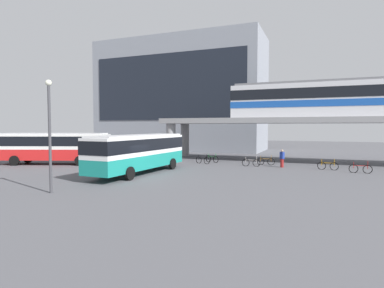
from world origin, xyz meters
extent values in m
plane|color=#515156|center=(0.00, 10.00, 0.00)|extent=(120.00, 120.00, 0.00)
cube|color=gray|center=(-9.08, 29.44, 9.17)|extent=(28.05, 10.61, 18.34)
cube|color=black|center=(-9.08, 24.08, 10.09)|extent=(25.25, 0.10, 10.27)
cube|color=gray|center=(12.19, 15.69, 4.56)|extent=(33.42, 5.89, 0.60)
cylinder|color=gray|center=(-3.32, 13.55, 2.13)|extent=(1.10, 1.10, 4.26)
cylinder|color=gray|center=(-3.32, 17.84, 2.13)|extent=(1.10, 1.10, 4.26)
cube|color=silver|center=(14.01, 15.69, 6.66)|extent=(20.46, 2.90, 3.60)
cube|color=#194CA5|center=(14.01, 15.69, 6.30)|extent=(20.52, 2.96, 0.70)
cube|color=black|center=(14.01, 15.69, 7.38)|extent=(20.52, 2.96, 1.10)
cube|color=slate|center=(14.01, 15.69, 8.58)|extent=(19.64, 2.61, 0.24)
cube|color=teal|center=(-0.67, 1.83, 1.05)|extent=(3.04, 11.11, 1.10)
cube|color=white|center=(-0.67, 1.83, 2.35)|extent=(3.04, 11.11, 1.50)
cube|color=black|center=(-0.67, 1.83, 2.43)|extent=(3.08, 11.15, 0.96)
cube|color=silver|center=(-0.67, 1.83, 3.16)|extent=(2.89, 10.55, 0.12)
cylinder|color=black|center=(-1.75, 5.40, 0.50)|extent=(0.33, 1.01, 1.00)
cylinder|color=black|center=(0.75, 5.28, 0.50)|extent=(0.33, 1.01, 1.00)
cylinder|color=black|center=(-2.07, -1.19, 0.50)|extent=(0.33, 1.01, 1.00)
cylinder|color=black|center=(0.42, -1.31, 0.50)|extent=(0.33, 1.01, 1.00)
cube|color=red|center=(-12.23, 4.36, 1.05)|extent=(11.18, 6.17, 1.10)
cube|color=white|center=(-12.23, 4.36, 2.35)|extent=(11.18, 6.17, 1.50)
cube|color=black|center=(-12.23, 4.36, 2.43)|extent=(11.23, 6.23, 0.96)
cube|color=silver|center=(-12.23, 4.36, 3.16)|extent=(10.62, 5.87, 0.12)
cylinder|color=black|center=(-15.09, 1.97, 0.50)|extent=(1.03, 0.61, 1.00)
cylinder|color=black|center=(-15.96, 4.31, 0.50)|extent=(1.03, 0.61, 1.00)
cylinder|color=black|center=(-8.91, 4.26, 0.50)|extent=(1.03, 0.61, 1.00)
cylinder|color=black|center=(-9.78, 6.61, 0.50)|extent=(1.03, 0.61, 1.00)
torus|color=black|center=(2.81, 11.88, 0.34)|extent=(0.71, 0.34, 0.74)
torus|color=black|center=(1.84, 12.28, 0.34)|extent=(0.71, 0.34, 0.74)
cylinder|color=#1E7F33|center=(2.32, 12.08, 0.62)|extent=(0.99, 0.44, 0.05)
cylinder|color=#1E7F33|center=(1.84, 12.28, 0.64)|extent=(0.04, 0.04, 0.55)
cylinder|color=#1E7F33|center=(2.81, 11.88, 0.69)|extent=(0.04, 0.04, 0.65)
torus|color=black|center=(8.67, 11.88, 0.34)|extent=(0.74, 0.18, 0.74)
torus|color=black|center=(7.64, 11.71, 0.34)|extent=(0.74, 0.18, 0.74)
cylinder|color=#996626|center=(8.15, 11.79, 0.62)|extent=(1.04, 0.22, 0.05)
cylinder|color=#996626|center=(7.64, 11.71, 0.64)|extent=(0.04, 0.04, 0.55)
cylinder|color=#996626|center=(8.67, 11.88, 0.69)|extent=(0.04, 0.04, 0.65)
torus|color=black|center=(7.51, 10.17, 0.34)|extent=(0.74, 0.12, 0.74)
torus|color=black|center=(6.46, 10.08, 0.34)|extent=(0.74, 0.12, 0.74)
cylinder|color=silver|center=(6.99, 10.13, 0.62)|extent=(1.05, 0.14, 0.05)
cylinder|color=silver|center=(6.46, 10.08, 0.64)|extent=(0.04, 0.04, 0.55)
cylinder|color=silver|center=(7.51, 10.17, 0.69)|extent=(0.04, 0.04, 0.65)
torus|color=black|center=(2.29, 10.39, 0.34)|extent=(0.72, 0.28, 0.74)
torus|color=black|center=(1.29, 10.70, 0.34)|extent=(0.72, 0.28, 0.74)
cylinder|color=black|center=(1.79, 10.54, 0.62)|extent=(1.02, 0.36, 0.05)
cylinder|color=black|center=(1.29, 10.70, 0.64)|extent=(0.04, 0.04, 0.55)
cylinder|color=black|center=(2.29, 10.39, 0.69)|extent=(0.04, 0.04, 0.65)
torus|color=black|center=(16.95, 8.89, 0.34)|extent=(0.74, 0.09, 0.74)
torus|color=black|center=(15.90, 8.94, 0.34)|extent=(0.74, 0.09, 0.74)
cylinder|color=#B21E1E|center=(16.43, 8.92, 0.62)|extent=(1.05, 0.10, 0.05)
cylinder|color=#B21E1E|center=(15.90, 8.94, 0.64)|extent=(0.04, 0.04, 0.55)
cylinder|color=#B21E1E|center=(16.95, 8.89, 0.69)|extent=(0.04, 0.04, 0.65)
torus|color=black|center=(14.45, 10.06, 0.34)|extent=(0.74, 0.11, 0.74)
torus|color=black|center=(13.41, 10.13, 0.34)|extent=(0.74, 0.11, 0.74)
cylinder|color=orange|center=(13.93, 10.10, 0.62)|extent=(1.05, 0.12, 0.05)
cylinder|color=orange|center=(13.41, 10.13, 0.64)|extent=(0.04, 0.04, 0.55)
cylinder|color=orange|center=(14.45, 10.06, 0.69)|extent=(0.04, 0.04, 0.65)
cylinder|color=#33663F|center=(-11.31, 11.66, 0.44)|extent=(0.32, 0.32, 0.88)
cube|color=#26262D|center=(-11.31, 11.66, 1.23)|extent=(0.48, 0.45, 0.70)
sphere|color=tan|center=(-11.31, 11.66, 1.70)|extent=(0.24, 0.24, 0.24)
cylinder|color=maroon|center=(9.90, 10.38, 0.41)|extent=(0.32, 0.32, 0.82)
cube|color=navy|center=(9.90, 10.38, 1.15)|extent=(0.47, 0.46, 0.65)
sphere|color=tan|center=(9.90, 10.38, 1.59)|extent=(0.22, 0.22, 0.22)
cylinder|color=#3F3F44|center=(-1.40, -6.86, 3.13)|extent=(0.16, 0.16, 6.26)
sphere|color=silver|center=(-1.40, -6.86, 6.41)|extent=(0.36, 0.36, 0.36)
camera|label=1|loc=(13.18, -21.15, 3.90)|focal=30.08mm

